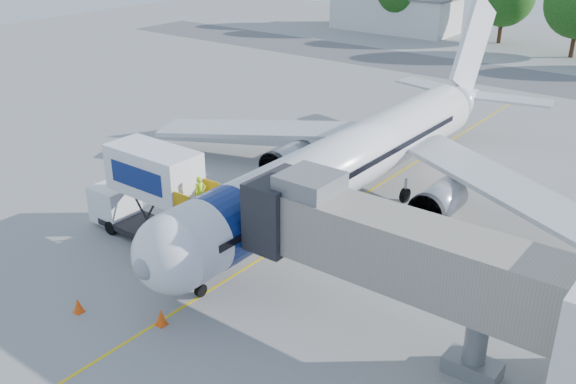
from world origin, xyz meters
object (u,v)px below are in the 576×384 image
Objects in this scene: aircraft at (355,157)px; ground_tug at (55,379)px; catering_hiloader at (148,194)px; jet_bridge at (379,245)px.

ground_tug is (0.40, -21.78, -2.28)m from aircraft.
ground_tug is at bearing -57.94° from catering_hiloader.
aircraft is 21.90m from ground_tug.
ground_tug is (6.67, -10.66, -2.09)m from catering_hiloader.
jet_bridge is 13.59m from ground_tug.
jet_bridge is at bearing 37.46° from ground_tug.
aircraft reaches higher than jet_bridge.
catering_hiloader is at bearing -119.41° from aircraft.
aircraft is 10.74× the size of ground_tug.
aircraft is 2.71× the size of jet_bridge.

